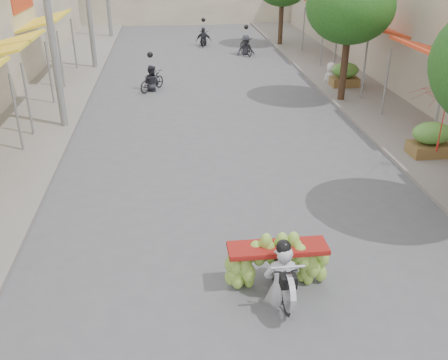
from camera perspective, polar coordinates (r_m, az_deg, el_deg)
The scene contains 11 objects.
sidewalk_left at distance 21.92m, azimuth -20.51°, elevation 8.22°, with size 4.00×60.00×0.12m, color gray.
sidewalk_right at distance 22.92m, azimuth 16.22°, elevation 9.56°, with size 4.00×60.00×0.12m, color gray.
utility_pole_mid at distance 17.89m, azimuth -19.48°, elevation 17.81°, with size 0.60×0.24×8.00m.
street_tree_mid at distance 20.72m, azimuth 14.26°, elevation 18.70°, with size 3.40×3.40×5.25m.
produce_crate_mid at distance 16.40m, azimuth 22.64°, elevation 4.60°, with size 1.20×0.88×1.16m.
produce_crate_far at distance 23.38m, azimuth 13.67°, elevation 11.83°, with size 1.20×0.88×1.16m.
banana_motorbike at distance 9.40m, azimuth 6.40°, elevation -9.16°, with size 2.20×1.76×2.24m.
pedestrian at distance 24.10m, azimuth 12.28°, elevation 13.01°, with size 0.93×0.67×1.70m.
bg_motorbike_a at distance 22.63m, azimuth -8.32°, elevation 11.93°, with size 1.35×1.60×1.95m.
bg_motorbike_b at distance 29.71m, azimuth 2.53°, elevation 15.64°, with size 1.15×1.89×1.95m.
bg_motorbike_c at distance 32.44m, azimuth -2.35°, elevation 16.50°, with size 1.05×1.56×1.95m.
Camera 1 is at (-1.61, -5.36, 6.13)m, focal length 40.00 mm.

